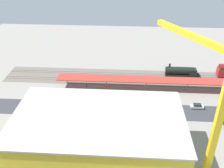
% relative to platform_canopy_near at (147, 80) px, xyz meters
% --- Properties ---
extents(ground_plane, '(176.89, 176.89, 0.00)m').
position_rel_platform_canopy_near_xyz_m(ground_plane, '(2.51, 11.25, -4.02)').
color(ground_plane, gray).
rests_on(ground_plane, ground).
extents(rail_bed, '(110.56, 13.91, 0.01)m').
position_rel_platform_canopy_near_xyz_m(rail_bed, '(2.51, -8.73, -4.02)').
color(rail_bed, '#665E54').
rests_on(rail_bed, ground).
extents(street_asphalt, '(110.56, 9.06, 0.01)m').
position_rel_platform_canopy_near_xyz_m(street_asphalt, '(2.51, 14.69, -4.02)').
color(street_asphalt, '#38383D').
rests_on(street_asphalt, ground).
extents(track_rails, '(110.56, 7.47, 0.12)m').
position_rel_platform_canopy_near_xyz_m(track_rails, '(2.51, -8.73, -3.84)').
color(track_rails, '#9E9EA8').
rests_on(track_rails, ground).
extents(platform_canopy_near, '(68.04, 5.29, 4.21)m').
position_rel_platform_canopy_near_xyz_m(platform_canopy_near, '(0.00, 0.00, 0.00)').
color(platform_canopy_near, '#B73328').
rests_on(platform_canopy_near, ground).
extents(locomotive, '(14.02, 3.18, 5.38)m').
position_rel_platform_canopy_near_xyz_m(locomotive, '(-15.34, -11.66, -2.12)').
color(locomotive, black).
rests_on(locomotive, ground).
extents(parked_car_0, '(4.45, 1.83, 1.70)m').
position_rel_platform_canopy_near_xyz_m(parked_car_0, '(-16.66, 11.84, -3.27)').
color(parked_car_0, black).
rests_on(parked_car_0, ground).
extents(parked_car_1, '(4.66, 1.96, 1.70)m').
position_rel_platform_canopy_near_xyz_m(parked_car_1, '(-8.99, 11.05, -3.25)').
color(parked_car_1, black).
rests_on(parked_car_1, ground).
extents(parked_car_2, '(4.37, 1.84, 1.78)m').
position_rel_platform_canopy_near_xyz_m(parked_car_2, '(-2.92, 11.40, -3.23)').
color(parked_car_2, black).
rests_on(parked_car_2, ground).
extents(parked_car_3, '(4.57, 1.95, 1.78)m').
position_rel_platform_canopy_near_xyz_m(parked_car_3, '(3.58, 10.66, -3.24)').
color(parked_car_3, black).
rests_on(parked_car_3, ground).
extents(parked_car_4, '(4.49, 1.82, 1.73)m').
position_rel_platform_canopy_near_xyz_m(parked_car_4, '(10.56, 10.88, -3.26)').
color(parked_car_4, black).
rests_on(parked_car_4, ground).
extents(parked_car_5, '(4.79, 1.84, 1.78)m').
position_rel_platform_canopy_near_xyz_m(parked_car_5, '(17.99, 10.84, -3.24)').
color(parked_car_5, black).
rests_on(parked_car_5, ground).
extents(parked_car_6, '(4.65, 1.84, 1.79)m').
position_rel_platform_canopy_near_xyz_m(parked_car_6, '(23.96, 11.40, -3.23)').
color(parked_car_6, black).
rests_on(parked_car_6, ground).
extents(parked_car_7, '(4.71, 1.85, 1.68)m').
position_rel_platform_canopy_near_xyz_m(parked_car_7, '(30.63, 11.27, -3.28)').
color(parked_car_7, black).
rests_on(parked_car_7, ground).
extents(construction_building, '(40.21, 23.98, 14.47)m').
position_rel_platform_canopy_near_xyz_m(construction_building, '(14.00, 38.14, 3.21)').
color(construction_building, yellow).
rests_on(construction_building, ground).
extents(construction_roof_slab, '(40.81, 24.58, 0.40)m').
position_rel_platform_canopy_near_xyz_m(construction_roof_slab, '(14.00, 38.14, 10.65)').
color(construction_roof_slab, '#B7B2A8').
rests_on(construction_roof_slab, construction_building).
extents(tower_crane, '(16.16, 24.62, 34.27)m').
position_rel_platform_canopy_near_xyz_m(tower_crane, '(-10.43, 40.42, 16.57)').
color(tower_crane, gray).
rests_on(tower_crane, ground).
extents(box_truck_0, '(8.82, 3.07, 3.23)m').
position_rel_platform_canopy_near_xyz_m(box_truck_0, '(13.61, 20.07, -2.41)').
color(box_truck_0, black).
rests_on(box_truck_0, ground).
extents(box_truck_1, '(9.62, 3.46, 3.58)m').
position_rel_platform_canopy_near_xyz_m(box_truck_1, '(14.10, 20.98, -2.29)').
color(box_truck_1, black).
rests_on(box_truck_1, ground).
extents(street_tree_0, '(5.92, 5.92, 8.79)m').
position_rel_platform_canopy_near_xyz_m(street_tree_0, '(4.86, 20.11, 1.79)').
color(street_tree_0, brown).
rests_on(street_tree_0, ground).
extents(street_tree_2, '(4.01, 4.01, 6.23)m').
position_rel_platform_canopy_near_xyz_m(street_tree_2, '(1.40, 20.41, 0.16)').
color(street_tree_2, brown).
rests_on(street_tree_2, ground).
extents(traffic_light, '(0.50, 0.36, 7.06)m').
position_rel_platform_canopy_near_xyz_m(traffic_light, '(21.33, 9.78, 0.61)').
color(traffic_light, '#333333').
rests_on(traffic_light, ground).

